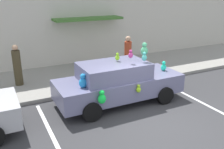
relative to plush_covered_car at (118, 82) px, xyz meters
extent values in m
plane|color=#38383A|center=(0.36, -1.76, -0.80)|extent=(60.00, 60.00, 0.00)
cube|color=gray|center=(0.36, 3.24, -0.73)|extent=(24.00, 4.00, 0.15)
cube|color=beige|center=(0.36, 5.39, 2.40)|extent=(24.00, 0.30, 6.40)
cube|color=#3F722D|center=(0.78, 4.84, 1.75)|extent=(3.60, 1.10, 0.12)
cube|color=silver|center=(2.78, -0.76, -0.80)|extent=(0.12, 3.60, 0.01)
cube|color=silver|center=(-2.74, -0.76, -0.80)|extent=(0.12, 3.60, 0.01)
cube|color=slate|center=(0.06, 0.00, -0.16)|extent=(4.65, 1.71, 0.68)
cube|color=slate|center=(-0.17, 0.00, 0.46)|extent=(2.42, 1.50, 0.56)
cylinder|color=black|center=(1.50, 0.86, -0.48)|extent=(0.64, 0.22, 0.64)
cylinder|color=black|center=(1.50, -0.85, -0.48)|extent=(0.64, 0.22, 0.64)
cylinder|color=black|center=(-1.38, 0.86, -0.48)|extent=(0.64, 0.22, 0.64)
cylinder|color=black|center=(-1.38, -0.85, -0.48)|extent=(0.64, 0.22, 0.64)
ellipsoid|color=#2798E6|center=(-1.46, -0.35, 0.34)|extent=(0.27, 0.22, 0.32)
sphere|color=#2798E6|center=(-1.46, -0.35, 0.57)|extent=(0.17, 0.17, 0.17)
ellipsoid|color=#A4DE27|center=(0.30, -0.92, -0.01)|extent=(0.17, 0.14, 0.20)
sphere|color=#A4DE27|center=(0.30, -0.92, 0.12)|extent=(0.11, 0.11, 0.11)
ellipsoid|color=#18F04C|center=(-1.08, -0.96, -0.06)|extent=(0.26, 0.21, 0.31)
sphere|color=#18F04C|center=(-1.08, -0.96, 0.16)|extent=(0.17, 0.17, 0.17)
ellipsoid|color=#3E9570|center=(1.47, 0.51, 0.27)|extent=(0.15, 0.13, 0.18)
sphere|color=#3E9570|center=(1.47, 0.51, 0.40)|extent=(0.10, 0.10, 0.10)
ellipsoid|color=#24379E|center=(-1.24, 0.23, 0.31)|extent=(0.22, 0.18, 0.26)
sphere|color=#24379E|center=(-1.24, 0.23, 0.49)|extent=(0.14, 0.14, 0.14)
ellipsoid|color=#4FA434|center=(1.05, 0.52, 0.33)|extent=(0.25, 0.21, 0.30)
sphere|color=#4FA434|center=(1.05, 0.52, 0.54)|extent=(0.16, 0.16, 0.16)
ellipsoid|color=#B6357E|center=(0.31, -0.32, 1.05)|extent=(0.17, 0.14, 0.20)
sphere|color=#B6357E|center=(0.31, -0.32, 1.19)|extent=(0.11, 0.11, 0.11)
ellipsoid|color=#4BAB78|center=(0.86, -0.33, 1.14)|extent=(0.27, 0.22, 0.32)
sphere|color=#4BAB78|center=(0.86, -0.33, 1.36)|extent=(0.17, 0.17, 0.17)
ellipsoid|color=#90DB27|center=(0.04, 0.15, 0.87)|extent=(0.16, 0.13, 0.19)
sphere|color=#90DB27|center=(0.04, 0.15, 1.01)|extent=(0.10, 0.10, 0.10)
ellipsoid|color=#AE5D4A|center=(1.30, 0.08, 0.33)|extent=(0.25, 0.21, 0.30)
sphere|color=#AE5D4A|center=(1.30, 0.08, 0.54)|extent=(0.16, 0.16, 0.16)
ellipsoid|color=#22EDBB|center=(1.96, -0.09, 0.31)|extent=(0.22, 0.18, 0.26)
sphere|color=#22EDBB|center=(1.96, -0.09, 0.49)|extent=(0.14, 0.14, 0.14)
ellipsoid|color=#46B9AB|center=(0.80, -0.44, 0.93)|extent=(0.19, 0.16, 0.23)
sphere|color=#46B9AB|center=(0.80, -0.44, 1.08)|extent=(0.12, 0.12, 0.12)
ellipsoid|color=#195DA1|center=(-1.36, -0.01, 0.28)|extent=(0.17, 0.14, 0.20)
sphere|color=#195DA1|center=(-1.36, -0.01, 0.42)|extent=(0.11, 0.11, 0.11)
ellipsoid|color=#9E723D|center=(1.54, 1.82, -0.40)|extent=(0.40, 0.33, 0.50)
sphere|color=#9E723D|center=(1.54, 1.82, -0.05)|extent=(0.28, 0.28, 0.28)
sphere|color=#9E723D|center=(1.44, 1.82, 0.05)|extent=(0.12, 0.12, 0.12)
sphere|color=#9E723D|center=(1.64, 1.82, 0.05)|extent=(0.12, 0.12, 0.12)
cylinder|color=#A63D23|center=(1.89, 2.57, 0.10)|extent=(0.34, 0.34, 1.51)
sphere|color=tan|center=(1.89, 2.57, 0.99)|extent=(0.26, 0.26, 0.26)
cylinder|color=#413824|center=(-3.08, 3.14, 0.09)|extent=(0.34, 0.34, 1.49)
sphere|color=tan|center=(-3.08, 3.14, 0.96)|extent=(0.24, 0.24, 0.24)
camera|label=1|loc=(-3.97, -7.45, 3.20)|focal=39.91mm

